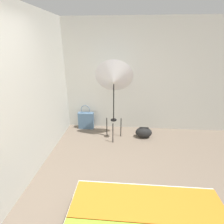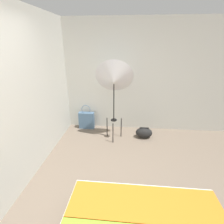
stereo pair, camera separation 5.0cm
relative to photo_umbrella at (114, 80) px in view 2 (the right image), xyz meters
name	(u,v)px [view 2 (the right image)]	position (x,y,z in m)	size (l,w,h in m)	color
ground_plane	(118,219)	(0.23, -2.00, -1.36)	(14.00, 14.00, 0.00)	#756656
wall_back	(126,77)	(0.23, 0.62, -0.06)	(8.00, 0.05, 2.60)	beige
wall_side_left	(30,94)	(-1.24, -1.00, -0.06)	(0.05, 8.00, 2.60)	beige
photo_umbrella	(114,80)	(0.00, 0.00, 0.00)	(0.80, 0.55, 1.77)	black
tote_bag	(87,120)	(-0.74, 0.45, -1.14)	(0.38, 0.13, 0.63)	slate
duffel_bag	(144,133)	(0.70, 0.09, -1.24)	(0.38, 0.25, 0.25)	black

